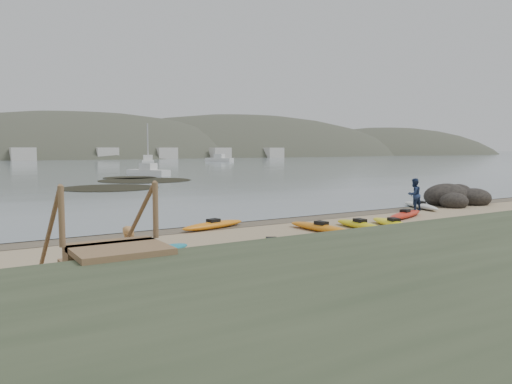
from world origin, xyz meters
TOP-DOWN VIEW (x-y plane):
  - ground at (0.00, 0.00)m, footprint 600.00×600.00m
  - wet_sand at (0.00, -0.30)m, footprint 60.00×60.00m
  - stairs at (-11.00, -11.62)m, footprint 1.50×2.70m
  - kayaks at (0.34, -4.21)m, footprint 22.11×9.46m
  - person_west at (-9.45, -9.06)m, footprint 0.76×0.70m
  - person_east at (10.31, -1.31)m, footprint 0.97×0.77m
  - rock_cluster at (15.46, -0.41)m, footprint 5.16×3.78m
  - kelp_mats at (3.94, 31.91)m, footprint 16.35×22.70m
  - moored_boats at (5.05, 83.61)m, footprint 98.82×66.82m
  - far_hills at (39.38, 193.97)m, footprint 550.00×135.00m
  - far_town at (6.00, 145.00)m, footprint 199.00×5.00m

SIDE VIEW (x-z plane):
  - far_hills at x=39.38m, z-range -55.93..24.07m
  - ground at x=0.00m, z-range 0.00..0.00m
  - wet_sand at x=0.00m, z-range 0.00..0.00m
  - kelp_mats at x=3.94m, z-range 0.01..0.05m
  - kayaks at x=0.34m, z-range 0.00..0.34m
  - rock_cluster at x=15.46m, z-range -0.62..1.07m
  - moored_boats at x=5.05m, z-range -0.06..1.22m
  - person_west at x=-9.45m, z-range 0.00..1.75m
  - person_east at x=10.31m, z-range 0.00..1.93m
  - stairs at x=-11.00m, z-range 0.00..2.10m
  - far_town at x=6.00m, z-range 0.00..4.00m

